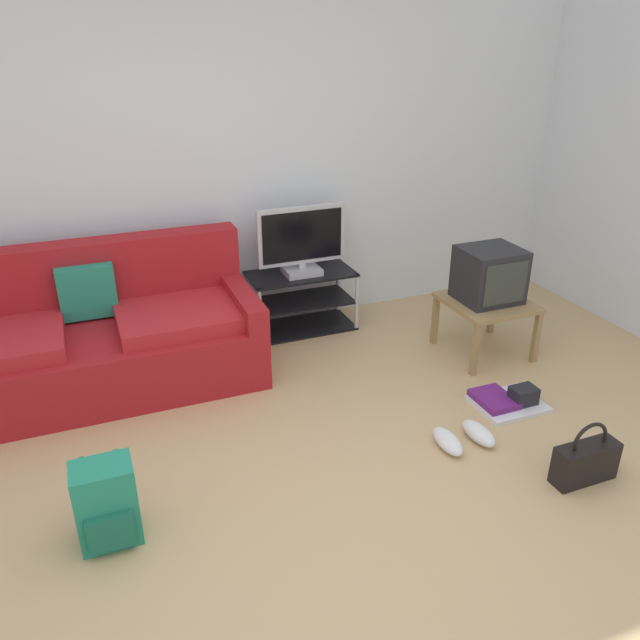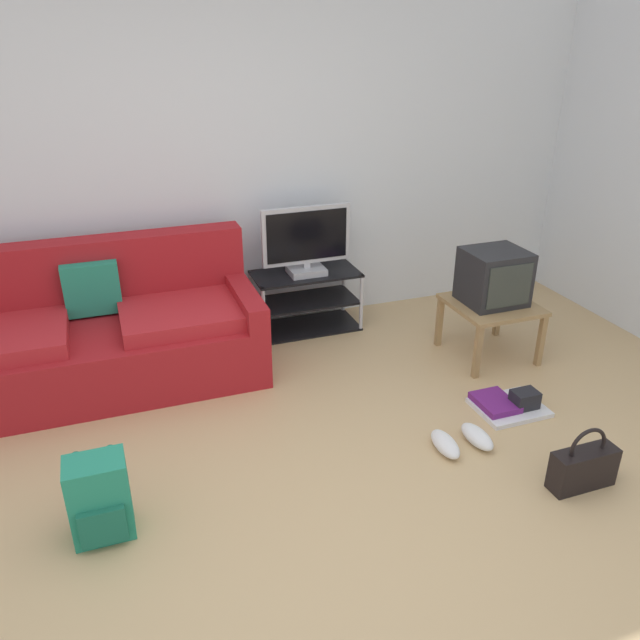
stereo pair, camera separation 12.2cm
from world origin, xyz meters
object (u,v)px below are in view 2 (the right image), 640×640
(couch, at_px, (97,336))
(flat_tv, at_px, (306,241))
(crt_tv, at_px, (494,277))
(side_table, at_px, (491,310))
(tv_stand, at_px, (306,301))
(handbag, at_px, (583,467))
(floor_tray, at_px, (509,404))
(sneakers_pair, at_px, (461,440))
(backpack, at_px, (100,499))

(couch, bearing_deg, flat_tv, 9.75)
(flat_tv, relative_size, crt_tv, 1.66)
(side_table, bearing_deg, tv_stand, 141.30)
(flat_tv, xyz_separation_m, handbag, (0.74, -2.27, -0.61))
(handbag, bearing_deg, floor_tray, 84.25)
(crt_tv, bearing_deg, sneakers_pair, -129.53)
(tv_stand, relative_size, backpack, 1.97)
(tv_stand, height_order, flat_tv, flat_tv)
(side_table, relative_size, sneakers_pair, 1.70)
(flat_tv, relative_size, side_table, 1.19)
(flat_tv, distance_m, side_table, 1.44)
(backpack, bearing_deg, tv_stand, 54.33)
(backpack, bearing_deg, crt_tv, 25.34)
(side_table, height_order, handbag, side_table)
(couch, distance_m, backpack, 1.52)
(crt_tv, xyz_separation_m, backpack, (-2.72, -0.94, -0.40))
(couch, distance_m, sneakers_pair, 2.43)
(handbag, relative_size, floor_tray, 0.85)
(couch, xyz_separation_m, side_table, (2.66, -0.59, 0.03))
(crt_tv, bearing_deg, handbag, -103.95)
(handbag, distance_m, sneakers_pair, 0.65)
(backpack, bearing_deg, couch, 94.15)
(handbag, bearing_deg, side_table, 75.89)
(sneakers_pair, height_order, floor_tray, floor_tray)
(flat_tv, distance_m, handbag, 2.47)
(couch, xyz_separation_m, tv_stand, (1.56, 0.29, -0.09))
(side_table, xyz_separation_m, floor_tray, (-0.28, -0.68, -0.32))
(tv_stand, bearing_deg, sneakers_pair, -79.54)
(crt_tv, height_order, sneakers_pair, crt_tv)
(backpack, distance_m, floor_tray, 2.45)
(handbag, bearing_deg, crt_tv, 76.05)
(sneakers_pair, xyz_separation_m, floor_tray, (0.48, 0.23, -0.00))
(side_table, distance_m, crt_tv, 0.25)
(couch, xyz_separation_m, handbag, (2.31, -2.01, -0.20))
(sneakers_pair, relative_size, floor_tray, 0.80)
(flat_tv, distance_m, crt_tv, 1.39)
(flat_tv, height_order, backpack, flat_tv)
(flat_tv, distance_m, floor_tray, 1.87)
(couch, bearing_deg, crt_tv, -12.13)
(couch, distance_m, flat_tv, 1.64)
(crt_tv, xyz_separation_m, handbag, (-0.36, -1.43, -0.48))
(sneakers_pair, bearing_deg, tv_stand, 100.46)
(side_table, bearing_deg, couch, 167.54)
(flat_tv, xyz_separation_m, crt_tv, (1.10, -0.84, -0.12))
(couch, distance_m, floor_tray, 2.71)
(floor_tray, bearing_deg, flat_tv, 117.97)
(sneakers_pair, bearing_deg, backpack, -179.62)
(side_table, bearing_deg, backpack, -161.17)
(crt_tv, bearing_deg, tv_stand, 141.82)
(couch, xyz_separation_m, crt_tv, (2.66, -0.57, 0.28))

